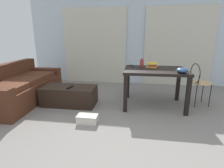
{
  "coord_description": "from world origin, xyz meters",
  "views": [
    {
      "loc": [
        0.09,
        -1.73,
        1.36
      ],
      "look_at": [
        -0.42,
        1.7,
        0.41
      ],
      "focal_mm": 27.94,
      "sensor_mm": 36.0,
      "label": 1
    }
  ],
  "objects_px": {
    "bottle_near": "(142,63)",
    "book_stack": "(152,65)",
    "tv_remote_primary": "(70,87)",
    "wire_chair": "(198,79)",
    "coffee_table": "(70,96)",
    "craft_table": "(155,74)",
    "couch": "(20,88)",
    "shoebox": "(87,119)",
    "bowl": "(182,70)",
    "tv_remote_on_table": "(132,66)"
  },
  "relations": [
    {
      "from": "bowl",
      "to": "shoebox",
      "type": "relative_size",
      "value": 0.59
    },
    {
      "from": "coffee_table",
      "to": "book_stack",
      "type": "distance_m",
      "value": 1.82
    },
    {
      "from": "couch",
      "to": "craft_table",
      "type": "height_order",
      "value": "couch"
    },
    {
      "from": "tv_remote_on_table",
      "to": "wire_chair",
      "type": "bearing_deg",
      "value": -34.92
    },
    {
      "from": "book_stack",
      "to": "shoebox",
      "type": "height_order",
      "value": "book_stack"
    },
    {
      "from": "bowl",
      "to": "book_stack",
      "type": "bearing_deg",
      "value": 130.52
    },
    {
      "from": "couch",
      "to": "bottle_near",
      "type": "xyz_separation_m",
      "value": [
        2.56,
        0.42,
        0.52
      ]
    },
    {
      "from": "tv_remote_on_table",
      "to": "craft_table",
      "type": "bearing_deg",
      "value": -61.85
    },
    {
      "from": "wire_chair",
      "to": "tv_remote_on_table",
      "type": "bearing_deg",
      "value": 174.7
    },
    {
      "from": "couch",
      "to": "wire_chair",
      "type": "xyz_separation_m",
      "value": [
        3.68,
        0.34,
        0.23
      ]
    },
    {
      "from": "bottle_near",
      "to": "book_stack",
      "type": "xyz_separation_m",
      "value": [
        0.22,
        -0.01,
        -0.03
      ]
    },
    {
      "from": "bottle_near",
      "to": "tv_remote_on_table",
      "type": "height_order",
      "value": "bottle_near"
    },
    {
      "from": "coffee_table",
      "to": "craft_table",
      "type": "xyz_separation_m",
      "value": [
        1.7,
        0.19,
        0.46
      ]
    },
    {
      "from": "craft_table",
      "to": "bowl",
      "type": "distance_m",
      "value": 0.54
    },
    {
      "from": "craft_table",
      "to": "bottle_near",
      "type": "bearing_deg",
      "value": 135.66
    },
    {
      "from": "bowl",
      "to": "tv_remote_on_table",
      "type": "distance_m",
      "value": 1.06
    },
    {
      "from": "couch",
      "to": "shoebox",
      "type": "height_order",
      "value": "couch"
    },
    {
      "from": "bottle_near",
      "to": "book_stack",
      "type": "bearing_deg",
      "value": -3.9
    },
    {
      "from": "bottle_near",
      "to": "tv_remote_on_table",
      "type": "xyz_separation_m",
      "value": [
        -0.2,
        0.04,
        -0.07
      ]
    },
    {
      "from": "bottle_near",
      "to": "book_stack",
      "type": "distance_m",
      "value": 0.22
    },
    {
      "from": "book_stack",
      "to": "couch",
      "type": "bearing_deg",
      "value": -171.67
    },
    {
      "from": "coffee_table",
      "to": "shoebox",
      "type": "relative_size",
      "value": 3.23
    },
    {
      "from": "bowl",
      "to": "tv_remote_primary",
      "type": "height_order",
      "value": "bowl"
    },
    {
      "from": "tv_remote_on_table",
      "to": "tv_remote_primary",
      "type": "height_order",
      "value": "tv_remote_on_table"
    },
    {
      "from": "couch",
      "to": "craft_table",
      "type": "distance_m",
      "value": 2.84
    },
    {
      "from": "book_stack",
      "to": "shoebox",
      "type": "xyz_separation_m",
      "value": [
        -1.08,
        -1.16,
        -0.73
      ]
    },
    {
      "from": "wire_chair",
      "to": "bowl",
      "type": "bearing_deg",
      "value": -133.07
    },
    {
      "from": "wire_chair",
      "to": "shoebox",
      "type": "distance_m",
      "value": 2.3
    },
    {
      "from": "craft_table",
      "to": "bottle_near",
      "type": "xyz_separation_m",
      "value": [
        -0.26,
        0.25,
        0.18
      ]
    },
    {
      "from": "couch",
      "to": "bottle_near",
      "type": "relative_size",
      "value": 11.55
    },
    {
      "from": "couch",
      "to": "book_stack",
      "type": "height_order",
      "value": "book_stack"
    },
    {
      "from": "couch",
      "to": "wire_chair",
      "type": "relative_size",
      "value": 2.41
    },
    {
      "from": "wire_chair",
      "to": "shoebox",
      "type": "xyz_separation_m",
      "value": [
        -1.97,
        -1.09,
        -0.47
      ]
    },
    {
      "from": "wire_chair",
      "to": "bottle_near",
      "type": "bearing_deg",
      "value": 175.63
    },
    {
      "from": "bottle_near",
      "to": "tv_remote_primary",
      "type": "height_order",
      "value": "bottle_near"
    },
    {
      "from": "tv_remote_on_table",
      "to": "bottle_near",
      "type": "bearing_deg",
      "value": -40.02
    },
    {
      "from": "tv_remote_primary",
      "to": "shoebox",
      "type": "xyz_separation_m",
      "value": [
        0.54,
        -0.66,
        -0.32
      ]
    },
    {
      "from": "craft_table",
      "to": "coffee_table",
      "type": "bearing_deg",
      "value": -173.48
    },
    {
      "from": "bottle_near",
      "to": "shoebox",
      "type": "distance_m",
      "value": 1.64
    },
    {
      "from": "bottle_near",
      "to": "shoebox",
      "type": "bearing_deg",
      "value": -126.21
    },
    {
      "from": "tv_remote_on_table",
      "to": "shoebox",
      "type": "distance_m",
      "value": 1.54
    },
    {
      "from": "coffee_table",
      "to": "bowl",
      "type": "height_order",
      "value": "bowl"
    },
    {
      "from": "bottle_near",
      "to": "tv_remote_primary",
      "type": "bearing_deg",
      "value": -159.73
    },
    {
      "from": "craft_table",
      "to": "book_stack",
      "type": "height_order",
      "value": "book_stack"
    },
    {
      "from": "coffee_table",
      "to": "wire_chair",
      "type": "relative_size",
      "value": 1.25
    },
    {
      "from": "craft_table",
      "to": "bowl",
      "type": "relative_size",
      "value": 6.06
    },
    {
      "from": "wire_chair",
      "to": "tv_remote_primary",
      "type": "relative_size",
      "value": 4.56
    },
    {
      "from": "tv_remote_primary",
      "to": "wire_chair",
      "type": "bearing_deg",
      "value": 21.49
    },
    {
      "from": "craft_table",
      "to": "shoebox",
      "type": "relative_size",
      "value": 3.58
    },
    {
      "from": "couch",
      "to": "coffee_table",
      "type": "bearing_deg",
      "value": -1.27
    }
  ]
}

